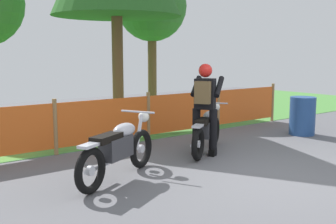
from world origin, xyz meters
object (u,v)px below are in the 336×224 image
(motorcycle_lead, at_px, (119,149))
(oil_drum, at_px, (302,116))
(motorcycle_trailing, at_px, (207,130))
(rider_trailing, at_px, (205,104))

(motorcycle_lead, height_order, oil_drum, motorcycle_lead)
(motorcycle_trailing, relative_size, rider_trailing, 0.97)
(rider_trailing, xyz_separation_m, oil_drum, (3.09, 0.04, -0.51))
(motorcycle_lead, relative_size, oil_drum, 2.11)
(oil_drum, bearing_deg, motorcycle_lead, -175.93)
(motorcycle_lead, bearing_deg, oil_drum, -23.47)
(rider_trailing, height_order, oil_drum, rider_trailing)
(motorcycle_lead, relative_size, rider_trailing, 1.10)
(motorcycle_lead, height_order, motorcycle_trailing, motorcycle_lead)
(motorcycle_lead, distance_m, rider_trailing, 2.11)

